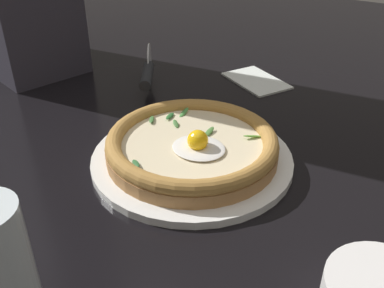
% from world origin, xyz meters
% --- Properties ---
extents(ground_plane, '(2.40, 2.40, 0.03)m').
position_xyz_m(ground_plane, '(0.00, 0.00, -0.01)').
color(ground_plane, black).
rests_on(ground_plane, ground).
extents(pizza_plate, '(0.31, 0.31, 0.01)m').
position_xyz_m(pizza_plate, '(-0.01, -0.01, 0.01)').
color(pizza_plate, white).
rests_on(pizza_plate, ground).
extents(pizza, '(0.26, 0.26, 0.05)m').
position_xyz_m(pizza, '(-0.01, -0.01, 0.03)').
color(pizza, '#AE7945').
rests_on(pizza, pizza_plate).
extents(pizza_cutter, '(0.10, 0.15, 0.08)m').
position_xyz_m(pizza_cutter, '(-0.23, 0.17, 0.04)').
color(pizza_cutter, silver).
rests_on(pizza_cutter, ground).
extents(folded_napkin, '(0.17, 0.15, 0.01)m').
position_xyz_m(folded_napkin, '(-0.06, 0.33, 0.00)').
color(folded_napkin, white).
rests_on(folded_napkin, ground).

